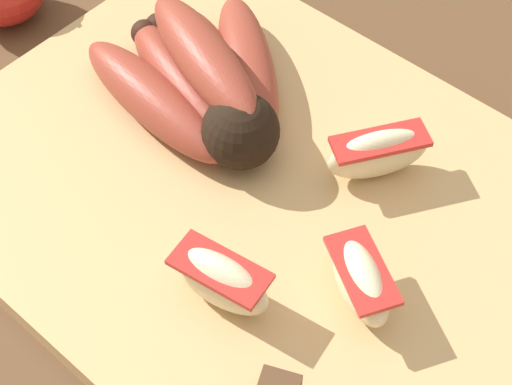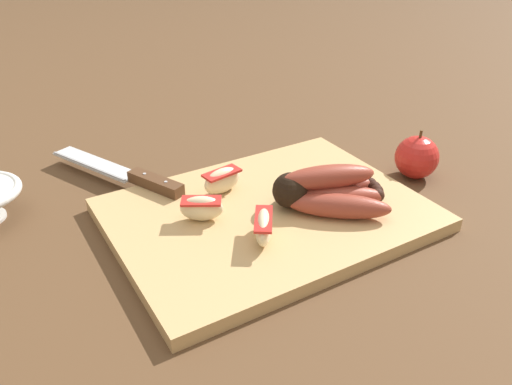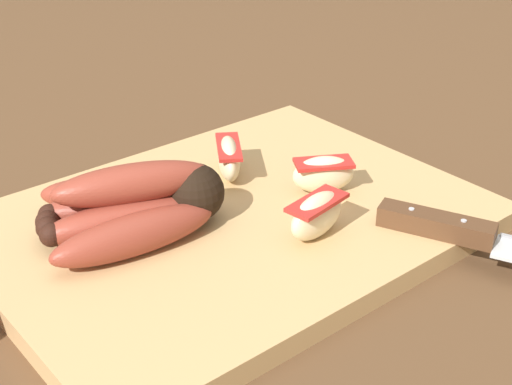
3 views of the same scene
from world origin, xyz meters
name	(u,v)px [view 2 (image 2 of 3)]	position (x,y,z in m)	size (l,w,h in m)	color
ground_plane	(257,224)	(0.00, 0.00, 0.00)	(6.00, 6.00, 0.00)	brown
cutting_board	(267,213)	(0.02, 0.00, 0.01)	(0.44, 0.32, 0.02)	tan
banana_bunch	(327,190)	(0.10, -0.03, 0.04)	(0.17, 0.15, 0.06)	black
chefs_knife	(133,176)	(-0.12, 0.18, 0.03)	(0.14, 0.27, 0.02)	silver
apple_wedge_near	(222,180)	(-0.01, 0.08, 0.04)	(0.07, 0.03, 0.04)	beige
apple_wedge_middle	(202,208)	(-0.07, 0.02, 0.04)	(0.06, 0.05, 0.04)	beige
apple_wedge_far	(263,226)	(-0.03, -0.06, 0.04)	(0.06, 0.07, 0.04)	beige
whole_apple	(417,157)	(0.30, -0.01, 0.04)	(0.07, 0.07, 0.08)	red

